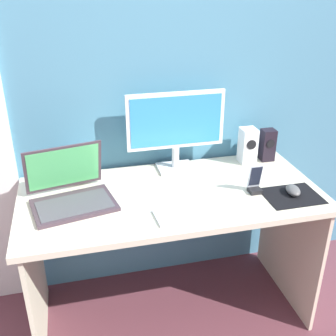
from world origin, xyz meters
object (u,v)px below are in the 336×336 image
speaker_near_monitor (248,146)px  phone_in_dock (255,182)px  monitor (176,126)px  mouse (293,190)px  laptop (71,192)px  fishbowl (77,167)px  keyboard_external (203,211)px  speaker_right (267,145)px

speaker_near_monitor → phone_in_dock: speaker_near_monitor is taller
monitor → mouse: (0.45, -0.38, -0.21)m
laptop → phone_in_dock: bearing=-7.4°
monitor → fishbowl: monitor is taller
speaker_near_monitor → keyboard_external: speaker_near_monitor is taller
monitor → speaker_near_monitor: 0.41m
keyboard_external → phone_in_dock: size_ratio=2.99×
speaker_near_monitor → laptop: 0.94m
speaker_near_monitor → keyboard_external: 0.58m
fishbowl → mouse: (0.94, -0.38, -0.05)m
speaker_right → laptop: bearing=-168.7°
mouse → phone_in_dock: phone_in_dock is taller
mouse → monitor: bearing=151.1°
monitor → keyboard_external: bearing=-88.8°
speaker_near_monitor → mouse: bearing=-80.3°
fishbowl → mouse: size_ratio=1.44×
mouse → laptop: bearing=-178.5°
speaker_right → keyboard_external: (-0.49, -0.42, -0.08)m
speaker_right → phone_in_dock: (-0.21, -0.31, -0.04)m
speaker_near_monitor → mouse: 0.39m
speaker_near_monitor → fishbowl: (-0.88, 0.01, -0.02)m
speaker_right → keyboard_external: bearing=-139.3°
laptop → mouse: size_ratio=3.96×
monitor → phone_in_dock: 0.47m
fishbowl → speaker_right: bearing=-0.4°
mouse → keyboard_external: bearing=-162.5°
fishbowl → laptop: bearing=-100.3°
keyboard_external → mouse: mouse is taller
speaker_right → keyboard_external: speaker_right is taller
speaker_near_monitor → keyboard_external: (-0.38, -0.42, -0.09)m
speaker_near_monitor → fishbowl: size_ratio=1.29×
speaker_right → fishbowl: bearing=179.6°
monitor → mouse: bearing=-40.2°
keyboard_external → monitor: bearing=87.2°
mouse → phone_in_dock: bearing=170.0°
monitor → speaker_right: (0.50, -0.01, -0.14)m
speaker_near_monitor → mouse: speaker_near_monitor is taller
monitor → keyboard_external: 0.49m
laptop → keyboard_external: bearing=-22.1°
keyboard_external → phone_in_dock: phone_in_dock is taller
monitor → speaker_right: bearing=-0.8°
speaker_right → mouse: size_ratio=1.71×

